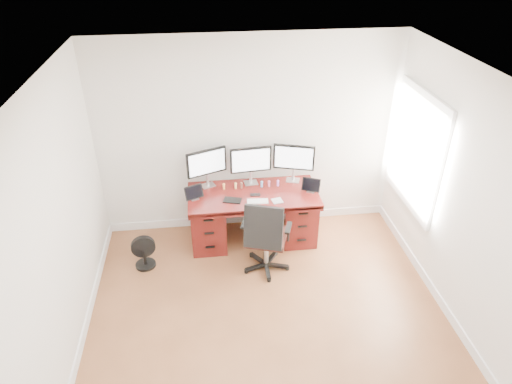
{
  "coord_description": "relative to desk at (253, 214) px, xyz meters",
  "views": [
    {
      "loc": [
        -0.59,
        -3.26,
        3.85
      ],
      "look_at": [
        0.0,
        1.5,
        0.95
      ],
      "focal_mm": 32.0,
      "sensor_mm": 36.0,
      "label": 1
    }
  ],
  "objects": [
    {
      "name": "trackpad",
      "position": [
        0.28,
        -0.26,
        0.35
      ],
      "size": [
        0.15,
        0.15,
        0.01
      ],
      "primitive_type": "cube",
      "rotation": [
        0.0,
        0.0,
        0.18
      ],
      "color": "silver",
      "rests_on": "desk"
    },
    {
      "name": "figurine_purple",
      "position": [
        0.35,
        0.12,
        0.4
      ],
      "size": [
        0.04,
        0.04,
        0.09
      ],
      "color": "#B56BE1",
      "rests_on": "desk"
    },
    {
      "name": "tablet_left",
      "position": [
        -0.76,
        -0.08,
        0.43
      ],
      "size": [
        0.25,
        0.16,
        0.19
      ],
      "rotation": [
        0.0,
        0.0,
        0.41
      ],
      "color": "silver",
      "rests_on": "desk"
    },
    {
      "name": "right_wall",
      "position": [
        2.0,
        -1.72,
        0.95
      ],
      "size": [
        0.1,
        4.5,
        2.7
      ],
      "color": "white",
      "rests_on": "ground"
    },
    {
      "name": "monitor_left",
      "position": [
        -0.58,
        0.24,
        0.68
      ],
      "size": [
        0.52,
        0.24,
        0.53
      ],
      "rotation": [
        0.0,
        0.0,
        0.39
      ],
      "color": "silver",
      "rests_on": "desk"
    },
    {
      "name": "keyboard",
      "position": [
        0.03,
        -0.25,
        0.36
      ],
      "size": [
        0.27,
        0.13,
        0.01
      ],
      "primitive_type": "cube",
      "rotation": [
        0.0,
        0.0,
        -0.07
      ],
      "color": "white",
      "rests_on": "desk"
    },
    {
      "name": "floor_fan",
      "position": [
        -1.44,
        -0.42,
        -0.19
      ],
      "size": [
        0.31,
        0.26,
        0.44
      ],
      "rotation": [
        0.0,
        0.0,
        0.16
      ],
      "color": "black",
      "rests_on": "ground"
    },
    {
      "name": "desk",
      "position": [
        0.0,
        0.0,
        0.0
      ],
      "size": [
        1.7,
        0.8,
        0.75
      ],
      "color": "#4E110F",
      "rests_on": "ground"
    },
    {
      "name": "back_wall",
      "position": [
        0.0,
        0.42,
        0.95
      ],
      "size": [
        4.0,
        0.1,
        2.7
      ],
      "primitive_type": "cube",
      "color": "white",
      "rests_on": "ground"
    },
    {
      "name": "drawing_tablet",
      "position": [
        -0.28,
        -0.17,
        0.35
      ],
      "size": [
        0.26,
        0.2,
        0.01
      ],
      "primitive_type": "cube",
      "rotation": [
        0.0,
        0.0,
        -0.28
      ],
      "color": "black",
      "rests_on": "desk"
    },
    {
      "name": "phone",
      "position": [
        0.02,
        -0.08,
        0.35
      ],
      "size": [
        0.14,
        0.07,
        0.01
      ],
      "primitive_type": "cube",
      "rotation": [
        0.0,
        0.0,
        -0.03
      ],
      "color": "black",
      "rests_on": "desk"
    },
    {
      "name": "tablet_right",
      "position": [
        0.76,
        -0.08,
        0.43
      ],
      "size": [
        0.25,
        0.16,
        0.19
      ],
      "rotation": [
        0.0,
        0.0,
        -0.44
      ],
      "color": "silver",
      "rests_on": "desk"
    },
    {
      "name": "figurine_orange",
      "position": [
        -0.37,
        0.12,
        0.4
      ],
      "size": [
        0.04,
        0.04,
        0.09
      ],
      "color": "#E39E4A",
      "rests_on": "desk"
    },
    {
      "name": "figurine_blue",
      "position": [
        0.13,
        0.12,
        0.4
      ],
      "size": [
        0.04,
        0.04,
        0.09
      ],
      "color": "#63A9F0",
      "rests_on": "desk"
    },
    {
      "name": "monitor_right",
      "position": [
        0.58,
        0.24,
        0.68
      ],
      "size": [
        0.54,
        0.19,
        0.53
      ],
      "rotation": [
        0.0,
        0.0,
        -0.3
      ],
      "color": "silver",
      "rests_on": "desk"
    },
    {
      "name": "figurine_brown",
      "position": [
        -0.14,
        0.12,
        0.4
      ],
      "size": [
        0.04,
        0.04,
        0.09
      ],
      "color": "brown",
      "rests_on": "desk"
    },
    {
      "name": "figurine_pink",
      "position": [
        0.23,
        0.12,
        0.4
      ],
      "size": [
        0.04,
        0.04,
        0.09
      ],
      "color": "pink",
      "rests_on": "desk"
    },
    {
      "name": "monitor_center",
      "position": [
        0.0,
        0.24,
        0.68
      ],
      "size": [
        0.55,
        0.16,
        0.53
      ],
      "rotation": [
        0.0,
        0.0,
        0.09
      ],
      "color": "silver",
      "rests_on": "desk"
    },
    {
      "name": "ground",
      "position": [
        0.0,
        -1.83,
        -0.4
      ],
      "size": [
        4.5,
        4.5,
        0.0
      ],
      "primitive_type": "plane",
      "color": "brown",
      "rests_on": "ground"
    },
    {
      "name": "office_chair",
      "position": [
        0.08,
        -0.68,
        -0.06
      ],
      "size": [
        0.7,
        0.7,
        1.04
      ],
      "rotation": [
        0.0,
        0.0,
        -0.32
      ],
      "color": "black",
      "rests_on": "ground"
    },
    {
      "name": "figurine_yellow",
      "position": [
        -0.22,
        0.12,
        0.4
      ],
      "size": [
        0.04,
        0.04,
        0.09
      ],
      "color": "#E0BF67",
      "rests_on": "desk"
    }
  ]
}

